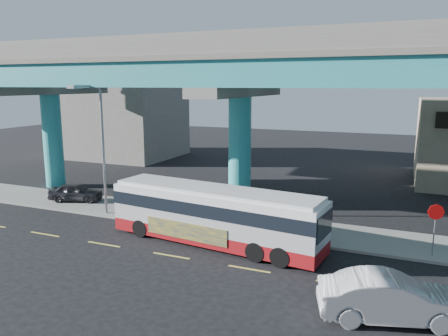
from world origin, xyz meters
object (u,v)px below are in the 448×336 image
at_px(parked_car, 76,192).
at_px(street_lamp, 96,131).
at_px(stop_sign, 435,219).
at_px(transit_bus, 215,213).
at_px(sedan, 391,298).

relative_size(parked_car, street_lamp, 0.48).
bearing_deg(stop_sign, transit_bus, -160.93).
height_order(transit_bus, parked_car, transit_bus).
relative_size(transit_bus, street_lamp, 1.44).
relative_size(street_lamp, stop_sign, 3.20).
distance_m(street_lamp, stop_sign, 19.09).
distance_m(parked_car, stop_sign, 22.64).
height_order(sedan, parked_car, sedan).
bearing_deg(sedan, transit_bus, 46.45).
bearing_deg(parked_car, street_lamp, -138.32).
bearing_deg(stop_sign, street_lamp, -170.27).
bearing_deg(street_lamp, stop_sign, 2.30).
xyz_separation_m(transit_bus, parked_car, (-12.20, 3.52, -0.86)).
height_order(sedan, street_lamp, street_lamp).
height_order(parked_car, stop_sign, stop_sign).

